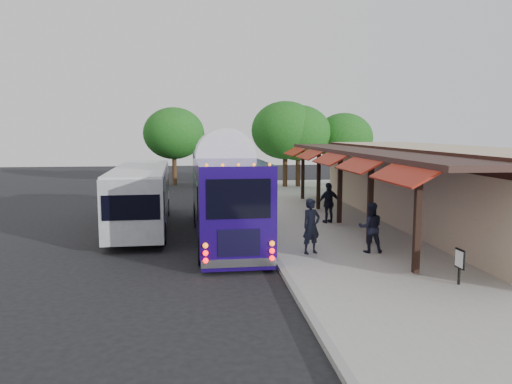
{
  "coord_description": "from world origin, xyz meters",
  "views": [
    {
      "loc": [
        -2.46,
        -17.52,
        4.34
      ],
      "look_at": [
        -0.11,
        2.93,
        1.8
      ],
      "focal_mm": 35.0,
      "sensor_mm": 36.0,
      "label": 1
    }
  ],
  "objects_px": {
    "city_bus": "(142,194)",
    "ped_a": "(311,226)",
    "sign_board": "(460,261)",
    "ped_c": "(329,203)",
    "ped_b": "(371,227)",
    "coach_bus": "(224,191)",
    "ped_d": "(266,184)"
  },
  "relations": [
    {
      "from": "coach_bus",
      "to": "sign_board",
      "type": "distance_m",
      "value": 9.7
    },
    {
      "from": "ped_a",
      "to": "ped_b",
      "type": "distance_m",
      "value": 2.08
    },
    {
      "from": "ped_a",
      "to": "ped_d",
      "type": "relative_size",
      "value": 1.21
    },
    {
      "from": "ped_c",
      "to": "ped_d",
      "type": "xyz_separation_m",
      "value": [
        -1.63,
        9.6,
        -0.14
      ]
    },
    {
      "from": "ped_a",
      "to": "ped_d",
      "type": "height_order",
      "value": "ped_a"
    },
    {
      "from": "sign_board",
      "to": "coach_bus",
      "type": "bearing_deg",
      "value": 126.01
    },
    {
      "from": "ped_a",
      "to": "ped_c",
      "type": "bearing_deg",
      "value": 45.65
    },
    {
      "from": "city_bus",
      "to": "ped_a",
      "type": "height_order",
      "value": "city_bus"
    },
    {
      "from": "ped_a",
      "to": "sign_board",
      "type": "bearing_deg",
      "value": -73.91
    },
    {
      "from": "ped_a",
      "to": "ped_b",
      "type": "bearing_deg",
      "value": -25.58
    },
    {
      "from": "coach_bus",
      "to": "ped_c",
      "type": "distance_m",
      "value": 5.26
    },
    {
      "from": "sign_board",
      "to": "ped_a",
      "type": "bearing_deg",
      "value": 127.19
    },
    {
      "from": "city_bus",
      "to": "ped_b",
      "type": "xyz_separation_m",
      "value": [
        8.43,
        -6.24,
        -0.49
      ]
    },
    {
      "from": "ped_c",
      "to": "coach_bus",
      "type": "bearing_deg",
      "value": 3.83
    },
    {
      "from": "ped_b",
      "to": "ped_c",
      "type": "distance_m",
      "value": 5.58
    },
    {
      "from": "coach_bus",
      "to": "ped_b",
      "type": "relative_size",
      "value": 6.37
    },
    {
      "from": "city_bus",
      "to": "sign_board",
      "type": "relative_size",
      "value": 10.35
    },
    {
      "from": "ped_b",
      "to": "city_bus",
      "type": "bearing_deg",
      "value": -27.95
    },
    {
      "from": "ped_a",
      "to": "ped_c",
      "type": "relative_size",
      "value": 1.03
    },
    {
      "from": "coach_bus",
      "to": "city_bus",
      "type": "height_order",
      "value": "coach_bus"
    },
    {
      "from": "ped_a",
      "to": "ped_c",
      "type": "distance_m",
      "value": 5.89
    },
    {
      "from": "ped_b",
      "to": "sign_board",
      "type": "xyz_separation_m",
      "value": [
        1.17,
        -3.82,
        -0.2
      ]
    },
    {
      "from": "ped_a",
      "to": "ped_c",
      "type": "xyz_separation_m",
      "value": [
        2.07,
        5.51,
        -0.03
      ]
    },
    {
      "from": "ped_a",
      "to": "sign_board",
      "type": "distance_m",
      "value": 5.07
    },
    {
      "from": "ped_c",
      "to": "ped_d",
      "type": "bearing_deg",
      "value": -97.69
    },
    {
      "from": "ped_b",
      "to": "ped_c",
      "type": "bearing_deg",
      "value": -81.44
    },
    {
      "from": "ped_c",
      "to": "sign_board",
      "type": "distance_m",
      "value": 9.47
    },
    {
      "from": "ped_d",
      "to": "ped_c",
      "type": "bearing_deg",
      "value": 107.36
    },
    {
      "from": "city_bus",
      "to": "ped_c",
      "type": "height_order",
      "value": "city_bus"
    },
    {
      "from": "city_bus",
      "to": "ped_c",
      "type": "relative_size",
      "value": 5.56
    },
    {
      "from": "city_bus",
      "to": "ped_b",
      "type": "height_order",
      "value": "city_bus"
    },
    {
      "from": "city_bus",
      "to": "ped_d",
      "type": "height_order",
      "value": "city_bus"
    }
  ]
}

